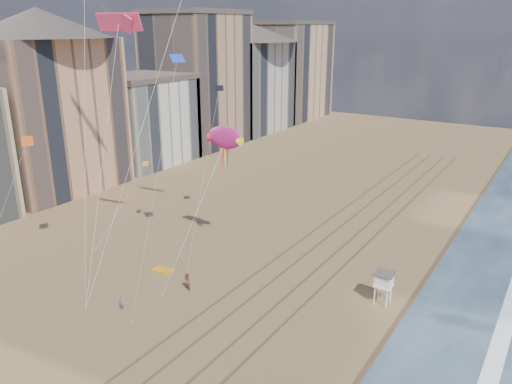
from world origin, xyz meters
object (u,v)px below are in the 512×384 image
at_px(lifeguard_stand, 384,280).
at_px(kite_flyer_b, 187,282).
at_px(show_kite, 225,138).
at_px(kite_flyer_a, 122,303).
at_px(grounded_kite, 163,270).

relative_size(lifeguard_stand, kite_flyer_b, 1.72).
bearing_deg(show_kite, kite_flyer_a, -96.51).
bearing_deg(kite_flyer_b, kite_flyer_a, -80.31).
height_order(grounded_kite, kite_flyer_a, kite_flyer_a).
bearing_deg(lifeguard_stand, kite_flyer_b, -154.76).
relative_size(show_kite, kite_flyer_b, 9.10).
relative_size(lifeguard_stand, show_kite, 0.19).
height_order(lifeguard_stand, kite_flyer_b, lifeguard_stand).
relative_size(lifeguard_stand, grounded_kite, 1.56).
bearing_deg(grounded_kite, show_kite, 57.24).
height_order(lifeguard_stand, kite_flyer_a, lifeguard_stand).
height_order(show_kite, kite_flyer_a, show_kite).
distance_m(show_kite, kite_flyer_a, 20.04).
bearing_deg(lifeguard_stand, grounded_kite, -163.83).
distance_m(kite_flyer_a, kite_flyer_b, 6.85).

